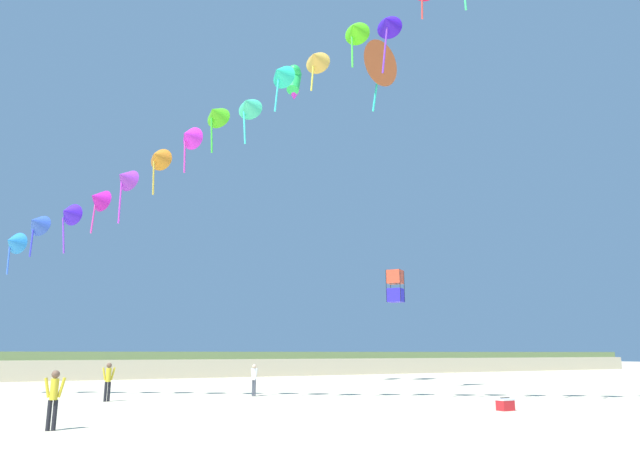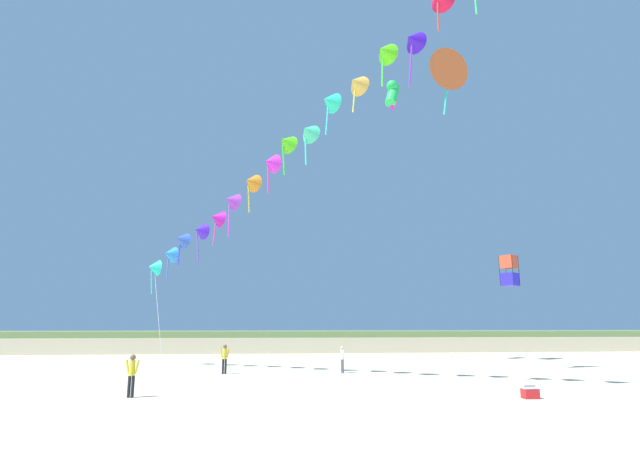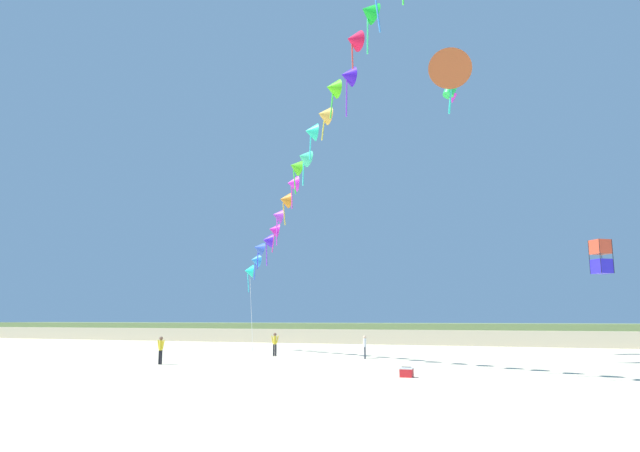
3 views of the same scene
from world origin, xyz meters
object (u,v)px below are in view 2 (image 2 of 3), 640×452
large_kite_high_solo (445,72)px  beach_cooler (530,393)px  person_near_right (342,357)px  person_near_left (225,357)px  person_mid_center (132,373)px  large_kite_mid_trail (392,95)px  large_kite_low_lead (509,271)px

large_kite_high_solo → beach_cooler: large_kite_high_solo is taller
person_near_right → large_kite_high_solo: 18.74m
person_near_left → person_mid_center: bearing=-107.1°
large_kite_mid_trail → person_mid_center: bearing=-133.2°
person_mid_center → large_kite_mid_trail: size_ratio=0.60×
person_near_left → person_near_right: size_ratio=1.08×
beach_cooler → large_kite_high_solo: bearing=83.4°
large_kite_low_lead → large_kite_mid_trail: size_ratio=0.93×
large_kite_low_lead → beach_cooler: 23.25m
large_kite_mid_trail → beach_cooler: size_ratio=4.58×
person_mid_center → large_kite_high_solo: (16.00, 7.39, 17.47)m
person_near_right → large_kite_mid_trail: bearing=52.2°
large_kite_mid_trail → beach_cooler: 27.27m
person_near_left → beach_cooler: (12.10, -11.11, -0.73)m
large_kite_high_solo → large_kite_low_lead: bearing=50.5°
person_near_right → large_kite_low_lead: bearing=30.7°
large_kite_low_lead → beach_cooler: (-9.83, -19.93, -6.85)m
person_near_left → person_mid_center: (-2.82, -9.18, -0.02)m
person_near_left → large_kite_high_solo: 21.94m
large_kite_low_lead → large_kite_mid_trail: 17.13m
large_kite_low_lead → large_kite_mid_trail: (-9.88, -2.15, 13.83)m
person_near_right → person_mid_center: bearing=-136.7°
person_near_right → beach_cooler: 12.18m
large_kite_low_lead → large_kite_mid_trail: bearing=-167.7°
large_kite_high_solo → beach_cooler: (-1.08, -9.32, -18.17)m
person_near_left → large_kite_mid_trail: large_kite_mid_trail is taller
person_mid_center → large_kite_low_lead: size_ratio=0.64×
person_near_right → large_kite_mid_trail: (5.33, 6.87, 20.02)m
person_near_right → large_kite_high_solo: size_ratio=0.35×
person_near_left → beach_cooler: person_near_left is taller
person_near_right → large_kite_mid_trail: 21.83m
large_kite_low_lead → beach_cooler: large_kite_low_lead is taller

